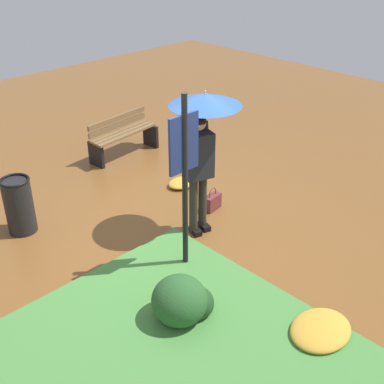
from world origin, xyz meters
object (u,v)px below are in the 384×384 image
object	(u,v)px
park_bench	(123,135)
trash_bin	(19,205)
info_sign_post	(184,164)
person_with_umbrella	(202,128)
handbag	(212,202)

from	to	relation	value
park_bench	trash_bin	world-z (taller)	trash_bin
info_sign_post	park_bench	size ratio (longest dim) A/B	1.64
park_bench	person_with_umbrella	bearing A→B (deg)	-105.04
info_sign_post	trash_bin	xyz separation A→B (m)	(-1.12, 2.20, -1.03)
person_with_umbrella	trash_bin	distance (m)	2.80
person_with_umbrella	info_sign_post	world-z (taller)	info_sign_post
person_with_umbrella	handbag	world-z (taller)	person_with_umbrella
park_bench	trash_bin	xyz separation A→B (m)	(-2.64, -1.06, 0.02)
handbag	park_bench	world-z (taller)	park_bench
handbag	trash_bin	size ratio (longest dim) A/B	0.44
trash_bin	park_bench	bearing A→B (deg)	21.98
handbag	trash_bin	xyz separation A→B (m)	(-2.38, 1.49, 0.29)
person_with_umbrella	info_sign_post	bearing A→B (deg)	-148.94
handbag	trash_bin	world-z (taller)	trash_bin
handbag	park_bench	bearing A→B (deg)	84.24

